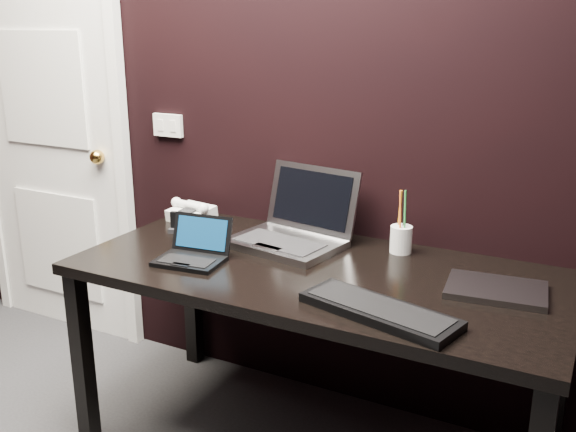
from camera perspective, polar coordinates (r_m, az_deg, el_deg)
The scene contains 11 objects.
wall_back at distance 2.59m, azimuth 0.43°, elevation 11.08°, with size 4.00×4.00×0.00m, color black.
door at distance 3.43m, azimuth -20.42°, elevation 7.14°, with size 0.99×0.10×2.14m.
wall_switch at distance 2.94m, azimuth -10.63°, elevation 7.93°, with size 0.15×0.02×0.10m.
desk at distance 2.27m, azimuth 2.55°, elevation -6.44°, with size 1.70×0.80×0.74m.
netbook at distance 2.32m, azimuth -8.45°, elevation -3.26°, with size 0.25×0.23×0.15m.
silver_laptop at distance 2.46m, azimuth 0.41°, elevation -1.30°, with size 0.46×0.43×0.28m.
ext_keyboard at distance 1.90m, azimuth 8.10°, elevation -8.31°, with size 0.50×0.27×0.03m.
closed_laptop at distance 2.14m, azimuth 18.02°, elevation -6.25°, with size 0.33×0.25×0.02m.
desk_phone at distance 2.79m, azimuth -8.60°, elevation 0.32°, with size 0.21×0.18×0.10m.
mobile_phone at distance 2.65m, azimuth -9.96°, elevation -0.76°, with size 0.06×0.05×0.08m.
pen_cup at distance 2.40m, azimuth 10.02°, elevation -1.95°, with size 0.09×0.09×0.24m.
Camera 1 is at (1.17, -0.50, 1.56)m, focal length 40.00 mm.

